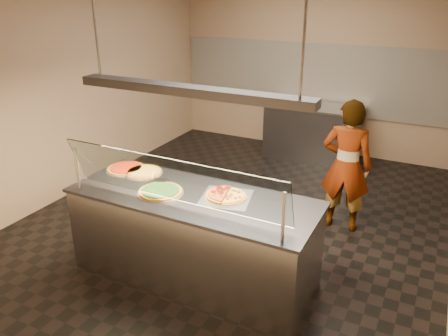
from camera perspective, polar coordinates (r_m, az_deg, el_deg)
The scene contains 19 objects.
ground at distance 5.78m, azimuth 2.03°, elevation -6.40°, with size 5.00×6.00×0.02m, color black.
wall_back at distance 8.00m, azimuth 11.59°, elevation 12.86°, with size 5.00×0.02×3.00m, color #9B8364.
wall_front at distance 2.94m, azimuth -23.39°, elevation -5.47°, with size 5.00×0.02×3.00m, color #9B8364.
wall_left at distance 6.64m, azimuth -18.14°, elevation 10.29°, with size 0.02×6.00×3.00m, color #9B8364.
tile_band at distance 8.00m, azimuth 11.41°, elevation 11.43°, with size 4.90×0.02×1.20m, color silver.
serving_counter at distance 4.45m, azimuth -3.96°, elevation -8.97°, with size 2.45×0.94×0.93m.
sneeze_guard at distance 3.84m, azimuth -6.87°, elevation -1.63°, with size 2.21×0.18×0.54m.
perforated_tray at distance 4.16m, azimuth 0.28°, elevation -3.82°, with size 0.56×0.56×0.01m.
half_pizza_pepperoni at distance 4.19m, azimuth -0.83°, elevation -3.22°, with size 0.27×0.42×0.05m.
half_pizza_sausage at distance 4.12m, azimuth 1.44°, elevation -3.80°, with size 0.27×0.42×0.04m.
pizza_spinach at distance 4.30m, azimuth -8.28°, elevation -3.02°, with size 0.46×0.46×0.03m.
pizza_cheese at distance 4.79m, azimuth -10.43°, elevation -0.46°, with size 0.41×0.41×0.03m.
pizza_tomato at distance 4.92m, azimuth -12.65°, elevation -0.01°, with size 0.43×0.43×0.03m.
pizza_spatula at distance 4.59m, azimuth -8.85°, elevation -1.17°, with size 0.26×0.20×0.02m.
prep_table at distance 7.75m, azimuth 11.48°, elevation 4.69°, with size 1.61×0.74×0.93m.
worker at distance 5.40m, azimuth 15.69°, elevation 0.24°, with size 0.59×0.39×1.63m, color #3C3A44.
heat_lamp_housing at distance 3.88m, azimuth -4.55°, elevation 10.05°, with size 2.30×0.18×0.08m, color #434349.
lamp_rod_left at distance 4.41m, azimuth -16.55°, elevation 17.90°, with size 0.02×0.02×1.01m, color #B7B7BC.
lamp_rod_right at distance 3.39m, azimuth 10.47°, elevation 17.27°, with size 0.02×0.02×1.01m, color #B7B7BC.
Camera 1 is at (2.11, -4.60, 2.79)m, focal length 35.00 mm.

